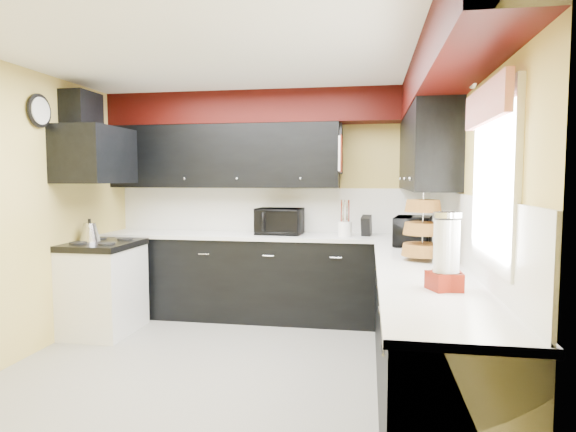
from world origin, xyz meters
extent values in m
plane|color=gray|center=(0.00, 0.00, 0.00)|extent=(3.60, 3.60, 0.00)
cube|color=#E0C666|center=(0.00, 1.80, 1.25)|extent=(3.60, 0.06, 2.50)
cube|color=#E0C666|center=(1.80, 0.00, 1.25)|extent=(0.06, 3.60, 2.50)
cube|color=#E0C666|center=(-1.80, 0.00, 1.25)|extent=(0.06, 3.60, 2.50)
cube|color=white|center=(0.00, 0.00, 2.50)|extent=(3.60, 3.60, 0.06)
cube|color=black|center=(0.00, 1.50, 0.45)|extent=(3.60, 0.60, 0.90)
cube|color=black|center=(1.50, -0.30, 0.45)|extent=(0.60, 3.00, 0.90)
cube|color=white|center=(0.00, 1.50, 0.92)|extent=(3.62, 0.64, 0.04)
cube|color=white|center=(1.50, -0.30, 0.92)|extent=(0.64, 3.02, 0.04)
cube|color=white|center=(0.00, 1.79, 1.19)|extent=(3.60, 0.02, 0.50)
cube|color=white|center=(1.79, 0.00, 1.19)|extent=(0.02, 3.60, 0.50)
cube|color=black|center=(-0.50, 1.62, 1.80)|extent=(2.60, 0.35, 0.70)
cube|color=black|center=(1.62, 0.90, 1.80)|extent=(0.35, 1.80, 0.70)
cube|color=black|center=(0.00, 1.62, 2.33)|extent=(3.60, 0.36, 0.35)
cube|color=black|center=(1.62, -0.18, 2.33)|extent=(0.36, 3.24, 0.35)
cube|color=white|center=(-1.50, 0.75, 0.43)|extent=(0.60, 0.75, 0.86)
cube|color=black|center=(-1.50, 0.75, 0.89)|extent=(0.62, 0.77, 0.06)
cube|color=black|center=(-1.55, 0.75, 1.78)|extent=(0.50, 0.78, 0.55)
cube|color=black|center=(-1.68, 0.75, 2.20)|extent=(0.24, 0.40, 0.40)
cube|color=red|center=(1.73, -0.90, 1.95)|extent=(0.04, 0.88, 0.20)
cube|color=white|center=(0.83, 1.30, 1.80)|extent=(0.03, 0.26, 0.35)
imported|color=black|center=(0.15, 1.52, 1.08)|extent=(0.52, 0.44, 0.29)
imported|color=black|center=(1.53, 0.87, 1.07)|extent=(0.39, 0.52, 0.26)
cylinder|color=white|center=(0.88, 1.44, 1.02)|extent=(0.19, 0.19, 0.16)
cube|color=black|center=(1.10, 1.51, 1.05)|extent=(0.12, 0.15, 0.21)
camera|label=1|loc=(1.12, -3.64, 1.56)|focal=30.00mm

